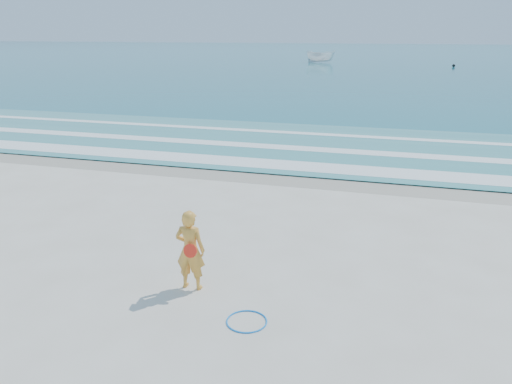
# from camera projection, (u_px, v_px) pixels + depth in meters

# --- Properties ---
(ground) EXTENTS (400.00, 400.00, 0.00)m
(ground) POSITION_uv_depth(u_px,v_px,m) (181.00, 305.00, 9.28)
(ground) COLOR silver
(ground) RESTS_ON ground
(wet_sand) EXTENTS (400.00, 2.40, 0.00)m
(wet_sand) POSITION_uv_depth(u_px,v_px,m) (287.00, 176.00, 17.50)
(wet_sand) COLOR #B2A893
(wet_sand) RESTS_ON ground
(ocean) EXTENTS (400.00, 190.00, 0.04)m
(ocean) POSITION_uv_depth(u_px,v_px,m) (387.00, 55.00, 105.23)
(ocean) COLOR #19727F
(ocean) RESTS_ON ground
(shallow) EXTENTS (400.00, 10.00, 0.01)m
(shallow) POSITION_uv_depth(u_px,v_px,m) (312.00, 145.00, 22.06)
(shallow) COLOR #59B7AD
(shallow) RESTS_ON ocean
(foam_near) EXTENTS (400.00, 1.40, 0.01)m
(foam_near) POSITION_uv_depth(u_px,v_px,m) (295.00, 166.00, 18.67)
(foam_near) COLOR white
(foam_near) RESTS_ON shallow
(foam_mid) EXTENTS (400.00, 0.90, 0.01)m
(foam_mid) POSITION_uv_depth(u_px,v_px,m) (309.00, 149.00, 21.32)
(foam_mid) COLOR white
(foam_mid) RESTS_ON shallow
(foam_far) EXTENTS (400.00, 0.60, 0.01)m
(foam_far) POSITION_uv_depth(u_px,v_px,m) (321.00, 134.00, 24.34)
(foam_far) COLOR white
(foam_far) RESTS_ON shallow
(hoop) EXTENTS (0.80, 0.80, 0.03)m
(hoop) POSITION_uv_depth(u_px,v_px,m) (247.00, 321.00, 8.74)
(hoop) COLOR #0D83EE
(hoop) RESTS_ON ground
(boat) EXTENTS (5.16, 3.01, 1.87)m
(boat) POSITION_uv_depth(u_px,v_px,m) (321.00, 56.00, 79.13)
(boat) COLOR white
(boat) RESTS_ON ocean
(buoy) EXTENTS (0.42, 0.42, 0.42)m
(buoy) POSITION_uv_depth(u_px,v_px,m) (454.00, 66.00, 69.31)
(buoy) COLOR black
(buoy) RESTS_ON ocean
(woman) EXTENTS (0.60, 0.42, 1.63)m
(woman) POSITION_uv_depth(u_px,v_px,m) (190.00, 250.00, 9.67)
(woman) COLOR gold
(woman) RESTS_ON ground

